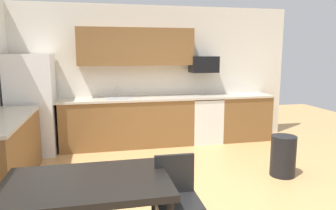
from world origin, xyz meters
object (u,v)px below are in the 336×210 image
Objects in this scene: oven_range at (204,119)px; microwave at (204,64)px; dining_table at (87,187)px; chair_near_table at (177,194)px; trash_bin at (283,156)px; refrigerator at (32,105)px.

microwave is at bearing 90.00° from oven_range.
chair_near_table is (0.80, 0.04, -0.17)m from dining_table.
microwave is at bearing 104.18° from trash_bin.
chair_near_table is (1.82, -3.22, -0.38)m from refrigerator.
trash_bin is at bearing -75.14° from oven_range.
trash_bin is (3.75, -1.91, -0.58)m from refrigerator.
chair_near_table reaches higher than dining_table.
oven_range is at bearing 56.60° from dining_table.
microwave reaches higher than dining_table.
refrigerator is 3.30m from microwave.
refrigerator is 3.25m from oven_range.
trash_bin is at bearing -27.02° from refrigerator.
chair_near_table is 1.42× the size of trash_bin.
chair_near_table is (-1.41, -3.40, -1.05)m from microwave.
oven_range is 1.52× the size of trash_bin.
refrigerator is at bearing -178.58° from oven_range.
dining_table is 2.33× the size of trash_bin.
dining_table is at bearing -123.40° from oven_range.
refrigerator is 3.27× the size of microwave.
refrigerator is 1.26× the size of dining_table.
microwave is 0.64× the size of chair_near_table.
oven_range is 2.07m from trash_bin.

